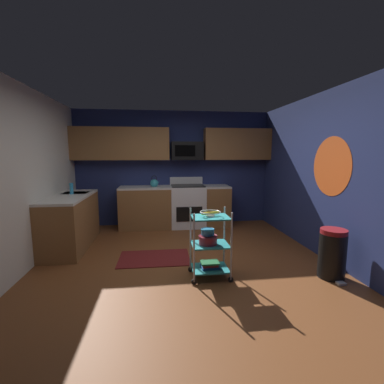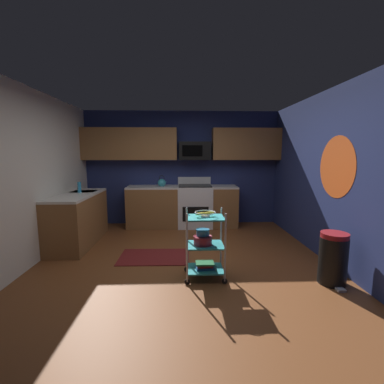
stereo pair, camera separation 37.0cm
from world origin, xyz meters
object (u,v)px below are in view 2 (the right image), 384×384
object	(u,v)px
microwave	(195,151)
kettle	(162,183)
dish_soap_bottle	(80,187)
trash_can	(333,258)
fruit_bowl	(205,213)
mixing_bowl_large	(203,240)
oven_range	(195,205)
rolling_cart	(205,245)
book_stack	(205,265)
mixing_bowl_small	(203,232)

from	to	relation	value
microwave	kettle	distance (m)	1.02
kettle	dish_soap_bottle	xyz separation A→B (m)	(-1.46, -0.94, 0.02)
trash_can	kettle	bearing A→B (deg)	130.17
fruit_bowl	mixing_bowl_large	xyz separation A→B (m)	(-0.03, 0.00, -0.36)
dish_soap_bottle	mixing_bowl_large	bearing A→B (deg)	-36.89
oven_range	rolling_cart	xyz separation A→B (m)	(0.01, -2.58, -0.03)
trash_can	dish_soap_bottle	bearing A→B (deg)	154.14
rolling_cart	book_stack	bearing A→B (deg)	-90.00
microwave	dish_soap_bottle	bearing A→B (deg)	-154.37
kettle	fruit_bowl	bearing A→B (deg)	-73.80
rolling_cart	mixing_bowl_small	bearing A→B (deg)	134.62
kettle	mixing_bowl_small	bearing A→B (deg)	-74.19
fruit_bowl	book_stack	size ratio (longest dim) A/B	1.09
mixing_bowl_small	dish_soap_bottle	distance (m)	2.74
mixing_bowl_large	mixing_bowl_small	xyz separation A→B (m)	(0.00, 0.03, 0.10)
book_stack	trash_can	world-z (taller)	trash_can
kettle	book_stack	bearing A→B (deg)	-73.80
oven_range	rolling_cart	bearing A→B (deg)	-89.73
book_stack	dish_soap_bottle	world-z (taller)	dish_soap_bottle
oven_range	kettle	distance (m)	0.90
oven_range	fruit_bowl	xyz separation A→B (m)	(0.01, -2.58, 0.40)
fruit_bowl	dish_soap_bottle	size ratio (longest dim) A/B	1.36
kettle	trash_can	size ratio (longest dim) A/B	0.40
oven_range	kettle	world-z (taller)	kettle
oven_range	dish_soap_bottle	bearing A→B (deg)	-156.64
fruit_bowl	mixing_bowl_large	bearing A→B (deg)	180.00
mixing_bowl_small	kettle	size ratio (longest dim) A/B	0.69
fruit_bowl	book_stack	distance (m)	0.71
fruit_bowl	mixing_bowl_small	distance (m)	0.26
microwave	fruit_bowl	xyz separation A→B (m)	(0.01, -2.69, -0.82)
mixing_bowl_large	kettle	distance (m)	2.72
rolling_cart	dish_soap_bottle	world-z (taller)	dish_soap_bottle
book_stack	dish_soap_bottle	distance (m)	2.87
oven_range	trash_can	xyz separation A→B (m)	(1.62, -2.79, -0.15)
fruit_bowl	trash_can	world-z (taller)	fruit_bowl
fruit_bowl	mixing_bowl_large	size ratio (longest dim) A/B	1.08
oven_range	mixing_bowl_small	world-z (taller)	oven_range
mixing_bowl_large	mixing_bowl_small	world-z (taller)	mixing_bowl_small
mixing_bowl_large	mixing_bowl_small	size ratio (longest dim) A/B	1.38
mixing_bowl_large	dish_soap_bottle	xyz separation A→B (m)	(-2.18, 1.63, 0.50)
dish_soap_bottle	mixing_bowl_small	bearing A→B (deg)	-36.41
rolling_cart	book_stack	size ratio (longest dim) A/B	3.68
fruit_bowl	mixing_bowl_small	bearing A→B (deg)	134.62
rolling_cart	mixing_bowl_small	xyz separation A→B (m)	(-0.03, 0.03, 0.17)
oven_range	mixing_bowl_small	bearing A→B (deg)	-90.34
book_stack	oven_range	bearing A→B (deg)	90.27
rolling_cart	book_stack	distance (m)	0.28
microwave	book_stack	xyz separation A→B (m)	(0.01, -2.69, -1.53)
rolling_cart	book_stack	xyz separation A→B (m)	(0.00, -0.00, -0.28)
oven_range	microwave	bearing A→B (deg)	90.26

